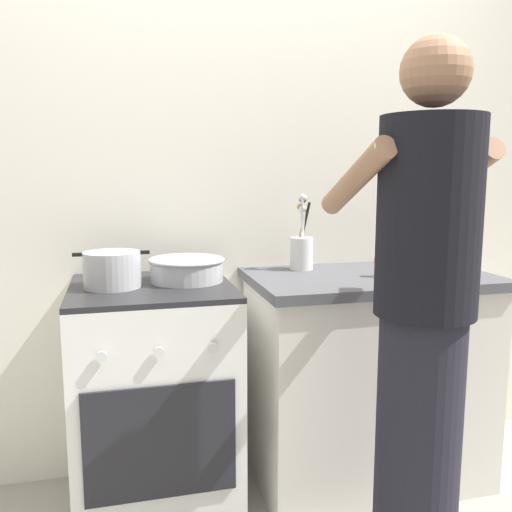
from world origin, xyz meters
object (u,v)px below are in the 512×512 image
at_px(pot, 112,270).
at_px(utensil_crock, 302,248).
at_px(person, 422,327).
at_px(stove_range, 155,398).
at_px(spice_bottle, 379,267).
at_px(mixing_bowl, 187,269).
at_px(oil_bottle, 428,248).

bearing_deg(pot, utensil_crock, 13.22).
bearing_deg(utensil_crock, person, -82.58).
relative_size(stove_range, spice_bottle, 11.49).
relative_size(stove_range, utensil_crock, 2.74).
relative_size(pot, person, 0.16).
bearing_deg(stove_range, pot, -178.40).
height_order(utensil_crock, spice_bottle, utensil_crock).
height_order(stove_range, utensil_crock, utensil_crock).
distance_m(mixing_bowl, person, 0.92).
height_order(stove_range, spice_bottle, spice_bottle).
bearing_deg(oil_bottle, mixing_bowl, 175.39).
bearing_deg(oil_bottle, person, -122.34).
bearing_deg(person, oil_bottle, 57.66).
bearing_deg(pot, mixing_bowl, 9.80).
distance_m(pot, oil_bottle, 1.28).
distance_m(pot, person, 1.10).
height_order(mixing_bowl, oil_bottle, oil_bottle).
height_order(mixing_bowl, person, person).
bearing_deg(mixing_bowl, person, -47.14).
bearing_deg(mixing_bowl, utensil_crock, 15.03).
height_order(stove_range, mixing_bowl, mixing_bowl).
xyz_separation_m(pot, spice_bottle, (1.05, -0.05, -0.03)).
height_order(pot, utensil_crock, utensil_crock).
bearing_deg(oil_bottle, pot, 178.56).
distance_m(stove_range, mixing_bowl, 0.52).
bearing_deg(person, mixing_bowl, 132.86).
relative_size(pot, mixing_bowl, 0.93).
xyz_separation_m(utensil_crock, person, (0.11, -0.81, -0.13)).
relative_size(utensil_crock, spice_bottle, 4.19).
relative_size(mixing_bowl, spice_bottle, 3.78).
distance_m(oil_bottle, person, 0.72).
height_order(stove_range, pot, pot).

